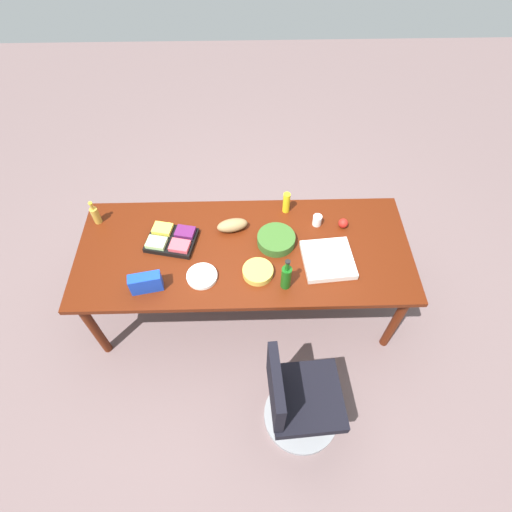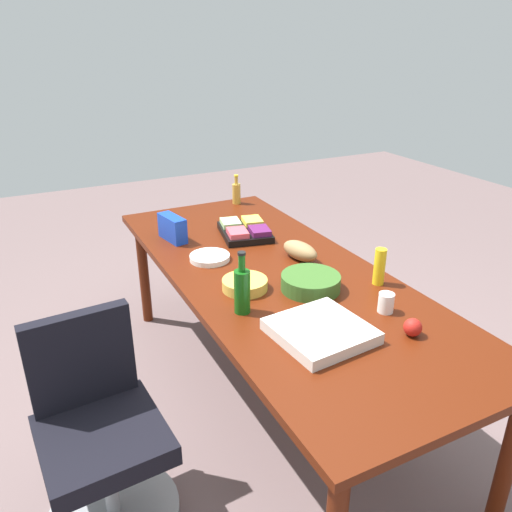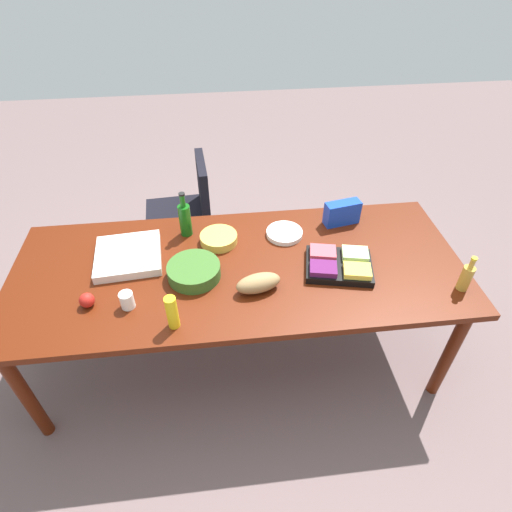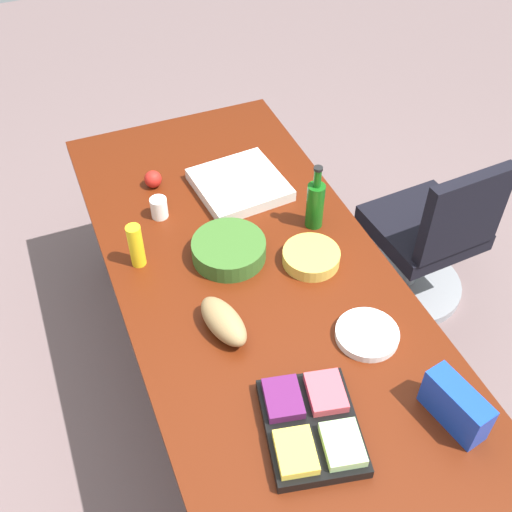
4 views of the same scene
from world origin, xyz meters
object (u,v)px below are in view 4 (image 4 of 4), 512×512
at_px(paper_cup, 159,208).
at_px(chip_bowl, 311,257).
at_px(salad_bowl, 229,250).
at_px(bread_loaf, 223,321).
at_px(fruit_platter, 312,425).
at_px(mustard_bottle, 136,246).
at_px(pizza_box, 240,185).
at_px(apple_red, 153,179).
at_px(office_chair, 425,246).
at_px(conference_table, 266,309).
at_px(wine_bottle, 315,203).
at_px(paper_plate_stack, 367,334).
at_px(chip_bag_blue, 456,406).

relative_size(paper_cup, chip_bowl, 0.41).
bearing_deg(salad_bowl, paper_cup, 28.92).
xyz_separation_m(salad_bowl, bread_loaf, (-0.33, 0.14, 0.01)).
height_order(fruit_platter, mustard_bottle, mustard_bottle).
distance_m(pizza_box, apple_red, 0.38).
height_order(office_chair, paper_cup, office_chair).
height_order(conference_table, office_chair, office_chair).
height_order(wine_bottle, paper_plate_stack, wine_bottle).
relative_size(bread_loaf, mustard_bottle, 1.28).
xyz_separation_m(conference_table, chip_bowl, (0.10, -0.23, 0.10)).
distance_m(fruit_platter, paper_cup, 1.14).
height_order(conference_table, salad_bowl, salad_bowl).
height_order(conference_table, chip_bowl, chip_bowl).
bearing_deg(wine_bottle, chip_bag_blue, -179.80).
relative_size(salad_bowl, apple_red, 3.78).
bearing_deg(chip_bag_blue, office_chair, -33.25).
bearing_deg(paper_plate_stack, office_chair, -49.22).
height_order(paper_plate_stack, paper_cup, paper_cup).
distance_m(paper_plate_stack, apple_red, 1.17).
distance_m(fruit_platter, chip_bag_blue, 0.44).
bearing_deg(office_chair, chip_bag_blue, 146.75).
xyz_separation_m(fruit_platter, chip_bag_blue, (-0.13, -0.42, 0.04)).
bearing_deg(chip_bowl, salad_bowl, 62.62).
bearing_deg(mustard_bottle, fruit_platter, -161.15).
height_order(fruit_platter, salad_bowl, salad_bowl).
bearing_deg(chip_bowl, pizza_box, 10.44).
distance_m(fruit_platter, mustard_bottle, 0.95).
distance_m(chip_bag_blue, chip_bowl, 0.79).
bearing_deg(pizza_box, conference_table, 162.79).
bearing_deg(fruit_platter, office_chair, -50.40).
bearing_deg(chip_bag_blue, pizza_box, 8.91).
xyz_separation_m(bread_loaf, apple_red, (0.87, 0.01, -0.01)).
height_order(pizza_box, paper_plate_stack, pizza_box).
height_order(fruit_platter, chip_bag_blue, chip_bag_blue).
height_order(fruit_platter, apple_red, apple_red).
height_order(salad_bowl, apple_red, same).
relative_size(office_chair, salad_bowl, 3.17).
bearing_deg(paper_plate_stack, chip_bowl, 3.09).
bearing_deg(conference_table, mustard_bottle, 48.54).
relative_size(fruit_platter, pizza_box, 1.14).
relative_size(office_chair, wine_bottle, 3.14).
bearing_deg(paper_cup, apple_red, -8.32).
bearing_deg(paper_plate_stack, paper_cup, 29.02).
bearing_deg(mustard_bottle, chip_bowl, -111.59).
bearing_deg(paper_plate_stack, pizza_box, 7.26).
bearing_deg(conference_table, salad_bowl, 12.45).
bearing_deg(bread_loaf, conference_table, -65.96).
xyz_separation_m(wine_bottle, chip_bowl, (-0.19, 0.10, -0.09)).
relative_size(fruit_platter, bread_loaf, 1.71).
height_order(chip_bowl, mustard_bottle, mustard_bottle).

